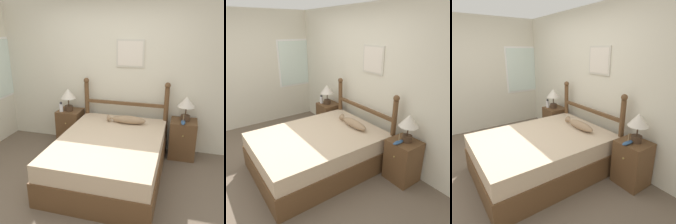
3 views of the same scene
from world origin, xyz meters
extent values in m
plane|color=brown|center=(0.00, 0.00, 0.00)|extent=(16.00, 16.00, 0.00)
cube|color=beige|center=(0.00, 1.73, 1.27)|extent=(6.40, 0.06, 2.55)
cube|color=beige|center=(0.29, 1.69, 1.67)|extent=(0.48, 0.02, 0.46)
cube|color=silver|center=(0.29, 1.68, 1.67)|extent=(0.42, 0.01, 0.40)
cube|color=beige|center=(-2.13, 0.00, 1.27)|extent=(0.06, 6.40, 2.55)
cube|color=white|center=(-2.10, 1.47, 1.35)|extent=(0.01, 1.06, 1.12)
cube|color=silver|center=(-2.09, 1.47, 1.35)|extent=(0.01, 0.98, 1.04)
cube|color=brown|center=(0.24, 0.61, 0.18)|extent=(1.49, 2.00, 0.35)
cube|color=#CCB293|center=(0.24, 0.61, 0.47)|extent=(1.45, 1.96, 0.24)
cylinder|color=brown|center=(-0.47, 1.57, 0.58)|extent=(0.08, 0.08, 1.15)
sphere|color=brown|center=(-0.47, 1.57, 1.20)|extent=(0.10, 0.10, 0.10)
cylinder|color=brown|center=(0.94, 1.57, 0.58)|extent=(0.08, 0.08, 1.15)
sphere|color=brown|center=(0.94, 1.57, 1.20)|extent=(0.10, 0.10, 0.10)
cube|color=brown|center=(0.24, 1.57, 0.83)|extent=(1.41, 0.06, 0.05)
cube|color=brown|center=(-0.77, 1.47, 0.32)|extent=(0.42, 0.39, 0.65)
sphere|color=tan|center=(-0.77, 1.27, 0.46)|extent=(0.02, 0.02, 0.02)
cube|color=brown|center=(1.25, 1.47, 0.32)|extent=(0.42, 0.39, 0.65)
sphere|color=tan|center=(1.25, 1.27, 0.46)|extent=(0.02, 0.02, 0.02)
cylinder|color=#422D1E|center=(-0.78, 1.45, 0.69)|extent=(0.14, 0.14, 0.09)
cylinder|color=#422D1E|center=(-0.78, 1.45, 0.81)|extent=(0.02, 0.02, 0.14)
cone|color=beige|center=(-0.78, 1.45, 0.97)|extent=(0.28, 0.28, 0.17)
cylinder|color=#422D1E|center=(1.26, 1.49, 0.69)|extent=(0.14, 0.14, 0.09)
cylinder|color=#422D1E|center=(1.26, 1.49, 0.81)|extent=(0.02, 0.02, 0.14)
cone|color=beige|center=(1.26, 1.49, 0.97)|extent=(0.28, 0.28, 0.17)
cylinder|color=white|center=(-0.89, 1.37, 0.71)|extent=(0.07, 0.07, 0.14)
sphere|color=#333338|center=(-0.89, 1.37, 0.80)|extent=(0.04, 0.04, 0.04)
ellipsoid|color=#335684|center=(1.24, 1.35, 0.67)|extent=(0.07, 0.22, 0.04)
cylinder|color=#997F56|center=(1.24, 1.35, 0.74)|extent=(0.01, 0.01, 0.12)
ellipsoid|color=#997A5B|center=(0.37, 1.25, 0.66)|extent=(0.56, 0.16, 0.13)
cone|color=#997A5B|center=(0.06, 1.25, 0.66)|extent=(0.08, 0.12, 0.12)
camera|label=1|loc=(1.19, -2.68, 2.18)|focal=42.00mm
camera|label=2|loc=(2.95, -0.91, 2.18)|focal=35.00mm
camera|label=3|loc=(2.71, -0.72, 1.86)|focal=32.00mm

